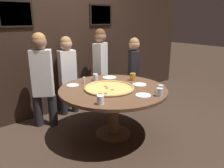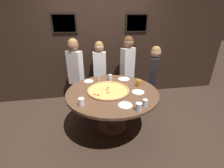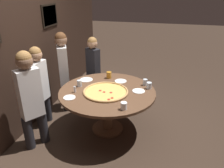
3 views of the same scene
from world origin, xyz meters
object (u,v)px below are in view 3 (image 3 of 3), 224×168
at_px(white_plate_far_back, 69,97).
at_px(white_plate_beside_cup, 121,81).
at_px(drink_cup_near_left, 149,86).
at_px(diner_side_left, 40,83).
at_px(drink_cup_front_edge, 79,83).
at_px(drink_cup_by_shaker, 109,75).
at_px(condiment_shaker, 75,89).
at_px(dining_table, 107,98).
at_px(drink_cup_centre_back, 145,82).
at_px(white_plate_right_side, 86,80).
at_px(diner_far_left, 63,67).
at_px(diner_far_right, 93,66).
at_px(diner_side_right, 30,96).
at_px(drink_cup_far_right, 124,106).
at_px(giant_pizza, 106,91).
at_px(white_plate_left_side, 139,91).

height_order(white_plate_far_back, white_plate_beside_cup, same).
bearing_deg(drink_cup_near_left, diner_side_left, 100.68).
bearing_deg(drink_cup_front_edge, diner_side_left, 101.98).
bearing_deg(drink_cup_by_shaker, white_plate_beside_cup, -111.48).
distance_m(drink_cup_front_edge, condiment_shaker, 0.22).
xyz_separation_m(dining_table, drink_cup_centre_back, (0.36, -0.55, 0.19)).
height_order(white_plate_right_side, diner_far_left, diner_far_left).
distance_m(white_plate_far_back, condiment_shaker, 0.20).
height_order(diner_far_right, diner_far_left, diner_far_left).
bearing_deg(drink_cup_near_left, diner_side_right, 118.96).
bearing_deg(dining_table, diner_far_left, 61.94).
bearing_deg(white_plate_far_back, diner_side_right, 119.00).
xyz_separation_m(drink_cup_centre_back, diner_side_left, (-0.45, 1.69, 0.00)).
bearing_deg(condiment_shaker, white_plate_far_back, 178.07).
height_order(drink_cup_centre_back, white_plate_far_back, drink_cup_centre_back).
distance_m(drink_cup_by_shaker, drink_cup_centre_back, 0.68).
bearing_deg(diner_far_left, diner_side_left, -39.70).
relative_size(diner_far_left, diner_side_right, 1.01).
bearing_deg(diner_far_right, condiment_shaker, -54.92).
xyz_separation_m(condiment_shaker, diner_side_left, (0.09, 0.66, 0.00)).
bearing_deg(white_plate_beside_cup, diner_side_right, 134.09).
bearing_deg(drink_cup_by_shaker, condiment_shaker, 151.91).
bearing_deg(diner_far_left, dining_table, 33.88).
xyz_separation_m(drink_cup_near_left, drink_cup_front_edge, (-0.19, 1.11, 0.00)).
bearing_deg(drink_cup_near_left, drink_cup_far_right, 160.54).
bearing_deg(giant_pizza, diner_side_left, 91.47).
height_order(white_plate_far_back, diner_side_left, diner_side_left).
distance_m(drink_cup_centre_back, white_plate_left_side, 0.27).
relative_size(giant_pizza, drink_cup_front_edge, 6.60).
bearing_deg(diner_far_right, diner_far_left, -103.84).
bearing_deg(drink_cup_centre_back, white_plate_far_back, 125.31).
height_order(diner_far_right, diner_side_right, diner_side_right).
height_order(drink_cup_near_left, white_plate_beside_cup, drink_cup_near_left).
height_order(drink_cup_front_edge, diner_side_right, diner_side_right).
height_order(drink_cup_near_left, drink_cup_centre_back, same).
xyz_separation_m(white_plate_left_side, white_plate_right_side, (0.22, 0.96, 0.00)).
bearing_deg(white_plate_beside_cup, white_plate_right_side, 98.28).
bearing_deg(diner_side_left, diner_side_right, 24.10).
bearing_deg(drink_cup_by_shaker, drink_cup_centre_back, -102.28).
bearing_deg(diner_side_left, drink_cup_near_left, 105.47).
height_order(condiment_shaker, diner_far_left, diner_far_left).
relative_size(dining_table, white_plate_beside_cup, 7.50).
distance_m(drink_cup_front_edge, diner_far_right, 0.95).
xyz_separation_m(white_plate_far_back, diner_far_left, (0.91, 0.53, 0.11)).
height_order(diner_side_right, diner_side_left, diner_side_right).
xyz_separation_m(drink_cup_centre_back, white_plate_left_side, (-0.26, 0.07, -0.05)).
distance_m(drink_cup_by_shaker, white_plate_beside_cup, 0.26).
bearing_deg(drink_cup_centre_back, white_plate_left_side, 164.87).
relative_size(dining_table, drink_cup_near_left, 14.52).
xyz_separation_m(drink_cup_near_left, diner_far_right, (0.75, 1.20, -0.02)).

